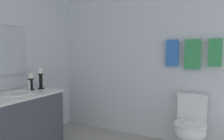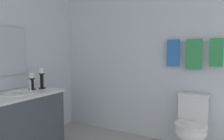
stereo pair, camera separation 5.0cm
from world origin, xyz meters
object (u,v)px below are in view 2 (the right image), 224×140
object	(u,v)px
candle_holder_short	(32,81)
towel_near_vanity	(173,53)
candle_holder_tall	(42,78)
sink_basin	(18,97)
mirror	(1,51)
vanity_cabinet	(19,126)
toilet	(191,126)
towel_center	(194,54)
towel_near_corner	(216,53)
towel_bar	(194,41)

from	to	relation	value
candle_holder_short	towel_near_vanity	size ratio (longest dim) A/B	0.61
candle_holder_short	candle_holder_tall	bearing A→B (deg)	68.25
towel_near_vanity	candle_holder_short	bearing A→B (deg)	-147.21
sink_basin	mirror	size ratio (longest dim) A/B	0.57
vanity_cabinet	toilet	size ratio (longest dim) A/B	1.36
vanity_cabinet	toilet	bearing A→B (deg)	30.96
mirror	toilet	distance (m)	2.56
vanity_cabinet	candle_holder_tall	bearing A→B (deg)	91.80
sink_basin	towel_center	world-z (taller)	towel_center
towel_near_vanity	towel_center	world-z (taller)	same
sink_basin	towel_near_corner	world-z (taller)	towel_near_corner
towel_bar	towel_near_corner	size ratio (longest dim) A/B	2.24
candle_holder_short	towel_near_vanity	bearing A→B (deg)	32.79
sink_basin	candle_holder_tall	world-z (taller)	candle_holder_tall
towel_near_vanity	towel_near_corner	size ratio (longest dim) A/B	1.03
towel_center	candle_holder_short	bearing A→B (deg)	-151.07
sink_basin	toilet	size ratio (longest dim) A/B	0.54
mirror	vanity_cabinet	bearing A→B (deg)	-0.01
sink_basin	mirror	bearing A→B (deg)	-179.80
mirror	towel_bar	distance (m)	2.47
towel_bar	towel_center	distance (m)	0.18
sink_basin	towel_bar	world-z (taller)	towel_bar
vanity_cabinet	towel_bar	xyz separation A→B (m)	(1.81, 1.32, 1.05)
sink_basin	candle_holder_short	world-z (taller)	candle_holder_short
vanity_cabinet	candle_holder_tall	size ratio (longest dim) A/B	3.64
mirror	towel_near_corner	size ratio (longest dim) A/B	1.99
vanity_cabinet	towel_center	world-z (taller)	towel_center
toilet	towel_bar	xyz separation A→B (m)	(-0.02, 0.22, 1.08)
candle_holder_tall	towel_near_corner	xyz separation A→B (m)	(2.08, 0.91, 0.34)
sink_basin	towel_near_vanity	world-z (taller)	towel_near_vanity
candle_holder_short	toilet	distance (m)	2.13
sink_basin	candle_holder_tall	xyz separation A→B (m)	(-0.01, 0.39, 0.19)
vanity_cabinet	candle_holder_short	size ratio (longest dim) A/B	4.60
mirror	toilet	bearing A→B (deg)	27.48
towel_bar	towel_center	xyz separation A→B (m)	(0.00, -0.02, -0.18)
mirror	towel_bar	xyz separation A→B (m)	(2.09, 1.32, 0.14)
vanity_cabinet	candle_holder_short	bearing A→B (deg)	102.71
candle_holder_tall	toilet	bearing A→B (deg)	20.97
candle_holder_tall	candle_holder_short	xyz separation A→B (m)	(-0.05, -0.12, -0.03)
towel_near_corner	towel_bar	bearing A→B (deg)	176.12
towel_center	towel_near_corner	size ratio (longest dim) A/B	1.12
candle_holder_tall	towel_bar	size ratio (longest dim) A/B	0.35
towel_near_corner	mirror	bearing A→B (deg)	-151.03
candle_holder_tall	towel_near_vanity	distance (m)	1.83
mirror	towel_center	world-z (taller)	mirror
candle_holder_short	toilet	bearing A→B (deg)	23.64
vanity_cabinet	towel_near_corner	xyz separation A→B (m)	(2.07, 1.30, 0.89)
candle_holder_tall	sink_basin	bearing A→B (deg)	-88.20
sink_basin	towel_near_vanity	size ratio (longest dim) A/B	1.10
toilet	towel_near_vanity	xyz separation A→B (m)	(-0.29, 0.20, 0.92)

